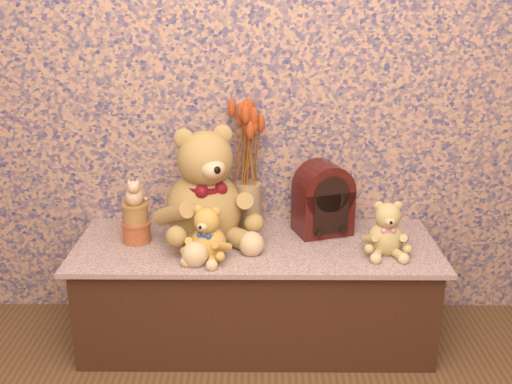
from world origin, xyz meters
TOP-DOWN VIEW (x-y plane):
  - display_shelf at (0.00, 1.23)m, footprint 1.48×0.57m
  - teddy_large at (-0.21, 1.27)m, footprint 0.58×0.61m
  - teddy_medium at (-0.18, 1.09)m, footprint 0.24×0.26m
  - teddy_small at (0.51, 1.14)m, footprint 0.19×0.22m
  - cathedral_radio at (0.28, 1.35)m, footprint 0.26×0.22m
  - ceramic_vase at (-0.04, 1.40)m, footprint 0.14×0.14m
  - dried_stalks at (-0.04, 1.40)m, footprint 0.20×0.20m
  - biscuit_tin_lower at (-0.49, 1.24)m, footprint 0.12×0.12m
  - biscuit_tin_upper at (-0.49, 1.24)m, footprint 0.12×0.12m
  - cat_figurine at (-0.49, 1.24)m, footprint 0.11×0.11m

SIDE VIEW (x-z plane):
  - display_shelf at x=0.00m, z-range 0.00..0.44m
  - biscuit_tin_lower at x=-0.49m, z-range 0.44..0.53m
  - ceramic_vase at x=-0.04m, z-range 0.44..0.64m
  - teddy_medium at x=-0.18m, z-range 0.44..0.67m
  - teddy_small at x=0.51m, z-range 0.44..0.67m
  - biscuit_tin_upper at x=-0.49m, z-range 0.53..0.60m
  - cathedral_radio at x=0.28m, z-range 0.44..0.75m
  - cat_figurine at x=-0.49m, z-range 0.60..0.73m
  - teddy_large at x=-0.21m, z-range 0.44..0.96m
  - dried_stalks at x=-0.04m, z-range 0.64..1.01m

